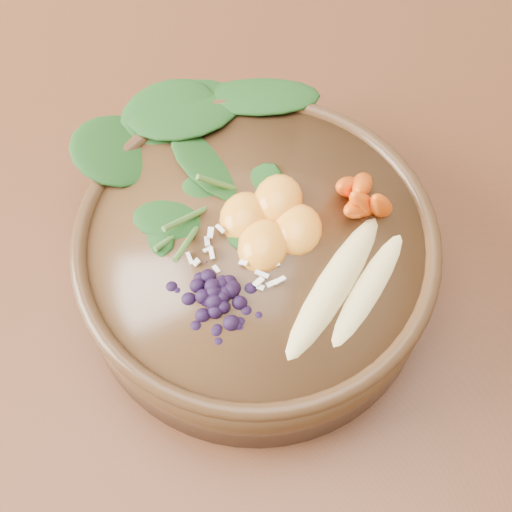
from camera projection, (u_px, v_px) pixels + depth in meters
ground at (206, 471)px, 1.27m from camera, size 4.00×4.00×0.00m
dining_table at (164, 324)px, 0.70m from camera, size 1.60×0.90×0.75m
stoneware_bowl at (256, 262)px, 0.58m from camera, size 0.36×0.36×0.08m
kale_heap at (251, 145)px, 0.56m from camera, size 0.23×0.22×0.04m
carrot_cluster at (370, 170)px, 0.53m from camera, size 0.08×0.08×0.08m
banana_halves at (353, 279)px, 0.51m from camera, size 0.10×0.15×0.03m
mandarin_cluster at (271, 212)px, 0.54m from camera, size 0.11×0.11×0.03m
blueberry_pile at (214, 286)px, 0.51m from camera, size 0.16×0.14×0.04m
coconut_flakes at (244, 256)px, 0.53m from camera, size 0.11×0.10×0.01m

